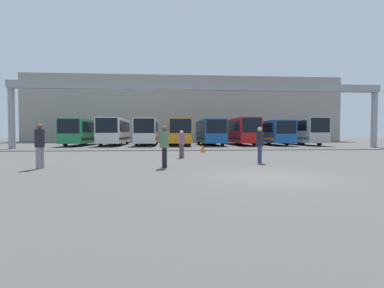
{
  "coord_description": "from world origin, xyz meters",
  "views": [
    {
      "loc": [
        -3.44,
        -9.58,
        1.46
      ],
      "look_at": [
        -0.73,
        22.96,
        0.3
      ],
      "focal_mm": 28.0,
      "sensor_mm": 36.0,
      "label": 1
    }
  ],
  "objects_px": {
    "bus_slot_5": "(239,130)",
    "traffic_cone": "(203,149)",
    "bus_slot_3": "(179,131)",
    "pedestrian_near_center": "(40,145)",
    "bus_slot_4": "(210,131)",
    "pedestrian_mid_left": "(164,145)",
    "bus_slot_1": "(115,130)",
    "pedestrian_near_right": "(260,144)",
    "bus_slot_6": "(269,131)",
    "bus_slot_7": "(301,130)",
    "bus_slot_2": "(147,130)",
    "pedestrian_mid_right": "(182,143)",
    "bus_slot_0": "(83,131)"
  },
  "relations": [
    {
      "from": "bus_slot_5",
      "to": "traffic_cone",
      "type": "relative_size",
      "value": 21.12
    },
    {
      "from": "bus_slot_3",
      "to": "pedestrian_near_center",
      "type": "relative_size",
      "value": 5.79
    },
    {
      "from": "bus_slot_4",
      "to": "pedestrian_mid_left",
      "type": "relative_size",
      "value": 5.9
    },
    {
      "from": "bus_slot_1",
      "to": "pedestrian_near_right",
      "type": "bearing_deg",
      "value": -64.62
    },
    {
      "from": "bus_slot_3",
      "to": "traffic_cone",
      "type": "distance_m",
      "value": 15.18
    },
    {
      "from": "bus_slot_6",
      "to": "bus_slot_7",
      "type": "height_order",
      "value": "bus_slot_7"
    },
    {
      "from": "bus_slot_2",
      "to": "pedestrian_mid_right",
      "type": "relative_size",
      "value": 7.03
    },
    {
      "from": "bus_slot_3",
      "to": "bus_slot_7",
      "type": "xyz_separation_m",
      "value": [
        15.82,
        -0.36,
        0.1
      ]
    },
    {
      "from": "bus_slot_2",
      "to": "bus_slot_4",
      "type": "distance_m",
      "value": 7.92
    },
    {
      "from": "bus_slot_0",
      "to": "bus_slot_1",
      "type": "height_order",
      "value": "bus_slot_1"
    },
    {
      "from": "bus_slot_5",
      "to": "bus_slot_6",
      "type": "height_order",
      "value": "bus_slot_5"
    },
    {
      "from": "bus_slot_5",
      "to": "bus_slot_1",
      "type": "bearing_deg",
      "value": -176.88
    },
    {
      "from": "pedestrian_near_right",
      "to": "bus_slot_7",
      "type": "bearing_deg",
      "value": 164.95
    },
    {
      "from": "pedestrian_near_center",
      "to": "pedestrian_mid_left",
      "type": "bearing_deg",
      "value": -72.54
    },
    {
      "from": "bus_slot_2",
      "to": "bus_slot_7",
      "type": "height_order",
      "value": "bus_slot_7"
    },
    {
      "from": "bus_slot_1",
      "to": "bus_slot_4",
      "type": "distance_m",
      "value": 11.86
    },
    {
      "from": "pedestrian_near_right",
      "to": "bus_slot_4",
      "type": "bearing_deg",
      "value": -168.34
    },
    {
      "from": "bus_slot_2",
      "to": "bus_slot_3",
      "type": "relative_size",
      "value": 1.07
    },
    {
      "from": "pedestrian_near_center",
      "to": "traffic_cone",
      "type": "bearing_deg",
      "value": -20.04
    },
    {
      "from": "bus_slot_3",
      "to": "pedestrian_near_center",
      "type": "distance_m",
      "value": 25.97
    },
    {
      "from": "bus_slot_7",
      "to": "pedestrian_mid_right",
      "type": "bearing_deg",
      "value": -129.89
    },
    {
      "from": "pedestrian_mid_left",
      "to": "pedestrian_near_right",
      "type": "bearing_deg",
      "value": 103.16
    },
    {
      "from": "bus_slot_3",
      "to": "pedestrian_near_right",
      "type": "xyz_separation_m",
      "value": [
        3.09,
        -23.49,
        -0.88
      ]
    },
    {
      "from": "bus_slot_4",
      "to": "bus_slot_7",
      "type": "xyz_separation_m",
      "value": [
        11.86,
        -0.24,
        0.13
      ]
    },
    {
      "from": "bus_slot_4",
      "to": "pedestrian_mid_left",
      "type": "bearing_deg",
      "value": -102.46
    },
    {
      "from": "pedestrian_mid_left",
      "to": "pedestrian_mid_right",
      "type": "distance_m",
      "value": 5.26
    },
    {
      "from": "bus_slot_4",
      "to": "bus_slot_0",
      "type": "bearing_deg",
      "value": 179.69
    },
    {
      "from": "bus_slot_4",
      "to": "pedestrian_mid_left",
      "type": "height_order",
      "value": "bus_slot_4"
    },
    {
      "from": "bus_slot_1",
      "to": "bus_slot_6",
      "type": "xyz_separation_m",
      "value": [
        19.77,
        0.64,
        -0.13
      ]
    },
    {
      "from": "pedestrian_near_right",
      "to": "pedestrian_mid_right",
      "type": "relative_size",
      "value": 1.08
    },
    {
      "from": "bus_slot_7",
      "to": "bus_slot_6",
      "type": "bearing_deg",
      "value": 169.85
    },
    {
      "from": "bus_slot_2",
      "to": "pedestrian_mid_right",
      "type": "distance_m",
      "value": 20.67
    },
    {
      "from": "bus_slot_2",
      "to": "bus_slot_5",
      "type": "distance_m",
      "value": 11.87
    },
    {
      "from": "bus_slot_4",
      "to": "bus_slot_2",
      "type": "bearing_deg",
      "value": 176.45
    },
    {
      "from": "bus_slot_3",
      "to": "pedestrian_mid_right",
      "type": "bearing_deg",
      "value": -91.71
    },
    {
      "from": "bus_slot_1",
      "to": "pedestrian_mid_right",
      "type": "distance_m",
      "value": 21.04
    },
    {
      "from": "bus_slot_0",
      "to": "bus_slot_2",
      "type": "height_order",
      "value": "bus_slot_2"
    },
    {
      "from": "pedestrian_near_center",
      "to": "pedestrian_mid_left",
      "type": "height_order",
      "value": "pedestrian_near_center"
    },
    {
      "from": "pedestrian_near_right",
      "to": "pedestrian_mid_left",
      "type": "bearing_deg",
      "value": -56.53
    },
    {
      "from": "bus_slot_6",
      "to": "bus_slot_7",
      "type": "distance_m",
      "value": 4.02
    },
    {
      "from": "bus_slot_1",
      "to": "pedestrian_mid_right",
      "type": "relative_size",
      "value": 6.22
    },
    {
      "from": "bus_slot_3",
      "to": "bus_slot_4",
      "type": "relative_size",
      "value": 1.02
    },
    {
      "from": "bus_slot_5",
      "to": "traffic_cone",
      "type": "distance_m",
      "value": 17.05
    },
    {
      "from": "pedestrian_mid_right",
      "to": "bus_slot_7",
      "type": "bearing_deg",
      "value": -81.35
    },
    {
      "from": "bus_slot_2",
      "to": "bus_slot_0",
      "type": "bearing_deg",
      "value": -177.06
    },
    {
      "from": "bus_slot_4",
      "to": "pedestrian_near_center",
      "type": "height_order",
      "value": "bus_slot_4"
    },
    {
      "from": "bus_slot_7",
      "to": "traffic_cone",
      "type": "distance_m",
      "value": 20.74
    },
    {
      "from": "bus_slot_3",
      "to": "bus_slot_1",
      "type": "bearing_deg",
      "value": -177.84
    },
    {
      "from": "bus_slot_6",
      "to": "bus_slot_7",
      "type": "xyz_separation_m",
      "value": [
        3.95,
        -0.71,
        0.19
      ]
    },
    {
      "from": "pedestrian_near_right",
      "to": "traffic_cone",
      "type": "xyz_separation_m",
      "value": [
        -1.83,
        8.44,
        -0.65
      ]
    }
  ]
}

